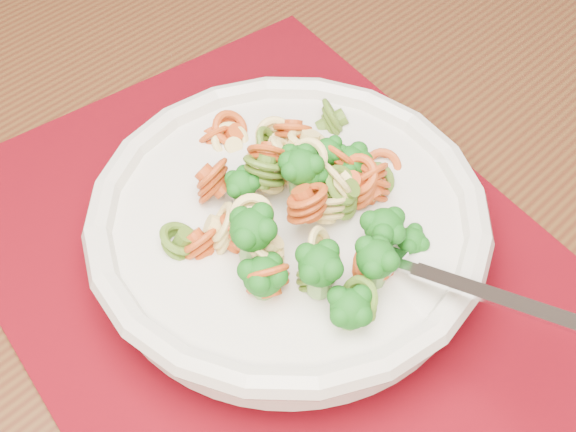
% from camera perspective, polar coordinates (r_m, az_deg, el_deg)
% --- Properties ---
extents(dining_table, '(1.77, 1.40, 0.78)m').
position_cam_1_polar(dining_table, '(0.67, 5.73, -5.39)').
color(dining_table, '#4A2D15').
rests_on(dining_table, ground).
extents(placemat, '(0.56, 0.52, 0.00)m').
position_cam_1_polar(placemat, '(0.56, -0.76, -3.69)').
color(placemat, '#63040A').
rests_on(placemat, dining_table).
extents(pasta_bowl, '(0.27, 0.27, 0.05)m').
position_cam_1_polar(pasta_bowl, '(0.54, -0.00, -0.62)').
color(pasta_bowl, beige).
rests_on(pasta_bowl, placemat).
extents(pasta_broccoli_heap, '(0.23, 0.23, 0.06)m').
position_cam_1_polar(pasta_broccoli_heap, '(0.53, -0.00, 0.41)').
color(pasta_broccoli_heap, '#E4D171').
rests_on(pasta_broccoli_heap, pasta_bowl).
extents(fork, '(0.18, 0.06, 0.08)m').
position_cam_1_polar(fork, '(0.51, 6.72, -3.02)').
color(fork, silver).
rests_on(fork, pasta_bowl).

